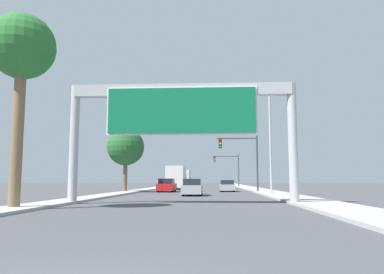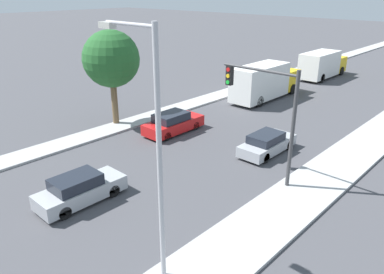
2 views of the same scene
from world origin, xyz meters
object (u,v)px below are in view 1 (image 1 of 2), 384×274
(car_far_center, at_px, (192,188))
(truck_box_primary, at_px, (177,178))
(car_mid_left, at_px, (227,186))
(car_near_left, at_px, (167,186))
(palm_tree_foreground, at_px, (22,51))
(street_lamp_right, at_px, (266,135))
(palm_tree_background, at_px, (126,147))
(sign_gantry, at_px, (182,112))
(traffic_light_mid_block, at_px, (230,165))
(truck_box_secondary, at_px, (183,179))
(traffic_light_near_intersection, at_px, (244,154))

(car_far_center, xyz_separation_m, truck_box_primary, (-3.50, 21.89, 0.99))
(car_mid_left, relative_size, car_near_left, 0.94)
(palm_tree_foreground, relative_size, street_lamp_right, 1.05)
(palm_tree_background, bearing_deg, street_lamp_right, -31.26)
(sign_gantry, xyz_separation_m, car_near_left, (-3.50, 21.70, -4.67))
(palm_tree_background, bearing_deg, car_near_left, 22.01)
(car_mid_left, relative_size, truck_box_primary, 0.50)
(car_near_left, distance_m, traffic_light_mid_block, 29.91)
(car_near_left, distance_m, truck_box_primary, 12.11)
(car_near_left, height_order, truck_box_primary, truck_box_primary)
(traffic_light_mid_block, bearing_deg, palm_tree_foreground, -103.06)
(truck_box_primary, relative_size, palm_tree_background, 1.24)
(sign_gantry, bearing_deg, truck_box_secondary, 94.35)
(car_far_center, relative_size, street_lamp_right, 0.49)
(traffic_light_mid_block, distance_m, street_lamp_right, 39.08)
(truck_box_primary, xyz_separation_m, street_lamp_right, (10.03, -22.69, 3.64))
(sign_gantry, bearing_deg, palm_tree_foreground, -149.79)
(sign_gantry, distance_m, palm_tree_background, 21.43)
(traffic_light_near_intersection, bearing_deg, truck_box_secondary, 108.87)
(car_near_left, bearing_deg, palm_tree_background, -157.99)
(palm_tree_foreground, xyz_separation_m, palm_tree_background, (-0.45, 24.27, -2.64))
(car_near_left, distance_m, palm_tree_foreground, 27.29)
(car_near_left, bearing_deg, street_lamp_right, -46.62)
(palm_tree_background, bearing_deg, traffic_light_mid_block, 66.58)
(sign_gantry, relative_size, traffic_light_near_intersection, 2.13)
(sign_gantry, xyz_separation_m, truck_box_primary, (-3.50, 33.77, -3.70))
(truck_box_secondary, bearing_deg, car_near_left, -90.00)
(car_far_center, xyz_separation_m, palm_tree_foreground, (-7.52, -16.26, 6.98))
(truck_box_primary, bearing_deg, traffic_light_near_intersection, -57.09)
(traffic_light_near_intersection, relative_size, palm_tree_background, 0.88)
(car_mid_left, distance_m, palm_tree_foreground, 30.56)
(traffic_light_near_intersection, bearing_deg, car_mid_left, 120.40)
(street_lamp_right, bearing_deg, car_mid_left, 104.01)
(car_near_left, relative_size, traffic_light_near_intersection, 0.75)
(truck_box_primary, relative_size, street_lamp_right, 0.98)
(car_mid_left, relative_size, truck_box_secondary, 0.55)
(car_near_left, distance_m, car_far_center, 10.43)
(car_near_left, bearing_deg, traffic_light_mid_block, 73.13)
(sign_gantry, xyz_separation_m, car_far_center, (0.00, 11.88, -4.70))
(car_near_left, relative_size, palm_tree_background, 0.66)
(car_near_left, distance_m, street_lamp_right, 15.32)
(car_far_center, distance_m, truck_box_primary, 22.19)
(traffic_light_mid_block, bearing_deg, truck_box_secondary, -154.25)
(truck_box_primary, bearing_deg, sign_gantry, -84.08)
(palm_tree_background, distance_m, street_lamp_right, 16.98)
(palm_tree_foreground, distance_m, palm_tree_background, 24.42)
(car_near_left, distance_m, palm_tree_background, 6.48)
(car_far_center, distance_m, traffic_light_mid_block, 38.75)
(car_near_left, xyz_separation_m, palm_tree_background, (-4.48, -1.81, 4.32))
(truck_box_secondary, height_order, street_lamp_right, street_lamp_right)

